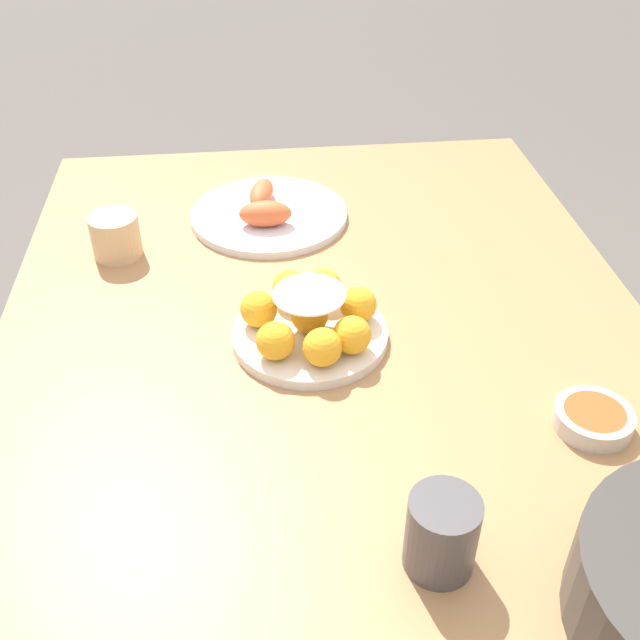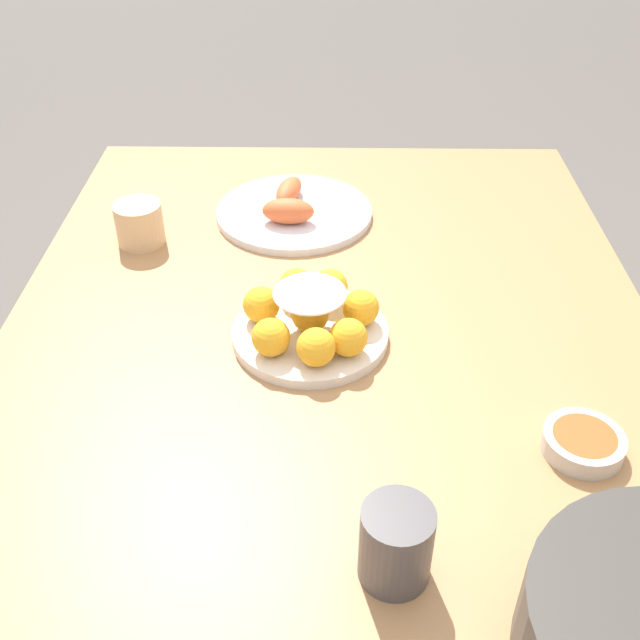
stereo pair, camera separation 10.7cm
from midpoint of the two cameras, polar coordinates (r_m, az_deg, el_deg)
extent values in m
plane|color=#5B544C|center=(1.69, 2.48, -23.01)|extent=(12.00, 12.00, 0.00)
cylinder|color=#A87547|center=(1.88, -11.24, 0.88)|extent=(0.06, 0.06, 0.75)
cylinder|color=#A87547|center=(1.91, 15.89, 0.61)|extent=(0.06, 0.06, 0.75)
cube|color=#A87547|center=(1.10, 3.52, -2.69)|extent=(1.38, 0.99, 0.03)
cylinder|color=silver|center=(1.10, 2.06, -1.15)|extent=(0.23, 0.23, 0.02)
sphere|color=#F4A823|center=(1.02, 2.73, -2.20)|extent=(0.05, 0.05, 0.05)
sphere|color=#F4A823|center=(1.04, 5.14, -1.43)|extent=(0.05, 0.05, 0.05)
sphere|color=#F4A823|center=(1.09, 5.95, 0.83)|extent=(0.05, 0.05, 0.05)
sphere|color=#F4A823|center=(1.13, 3.33, 2.47)|extent=(0.05, 0.05, 0.05)
sphere|color=#F4A823|center=(1.13, 0.92, 2.52)|extent=(0.05, 0.05, 0.05)
sphere|color=#F4A823|center=(1.09, -1.69, 1.07)|extent=(0.05, 0.05, 0.05)
sphere|color=#F4A823|center=(1.03, -0.79, -1.43)|extent=(0.05, 0.05, 0.05)
ellipsoid|color=white|center=(1.05, 2.14, 1.93)|extent=(0.11, 0.11, 0.02)
sphere|color=#F4A823|center=(1.08, 2.10, 0.33)|extent=(0.05, 0.05, 0.05)
cylinder|color=beige|center=(1.00, 22.39, -8.80)|extent=(0.10, 0.10, 0.03)
cylinder|color=#9E4C1E|center=(0.99, 22.53, -8.39)|extent=(0.08, 0.08, 0.01)
cylinder|color=silver|center=(1.40, 0.24, 8.13)|extent=(0.29, 0.29, 0.01)
ellipsoid|color=#E06033|center=(1.35, -0.14, 8.24)|extent=(0.06, 0.10, 0.05)
ellipsoid|color=#E06033|center=(1.43, -0.20, 9.77)|extent=(0.10, 0.06, 0.04)
cylinder|color=#DBB27F|center=(1.33, -11.36, 7.14)|extent=(0.08, 0.08, 0.07)
cylinder|color=#4C4747|center=(0.80, 9.82, -16.66)|extent=(0.08, 0.08, 0.09)
camera|label=1|loc=(0.05, -87.14, 2.16)|focal=42.00mm
camera|label=2|loc=(0.05, 92.86, -2.16)|focal=42.00mm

